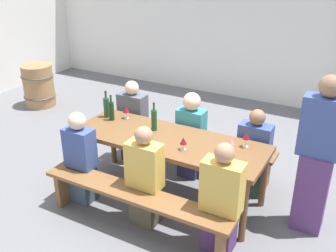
% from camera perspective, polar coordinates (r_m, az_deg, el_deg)
% --- Properties ---
extents(ground_plane, '(24.00, 24.00, 0.00)m').
position_cam_1_polar(ground_plane, '(4.72, 0.00, -9.99)').
color(ground_plane, slate).
extents(back_wall, '(14.00, 0.20, 3.20)m').
position_cam_1_polar(back_wall, '(7.39, 14.42, 15.51)').
color(back_wall, silver).
rests_on(back_wall, ground).
extents(tasting_table, '(2.21, 0.79, 0.75)m').
position_cam_1_polar(tasting_table, '(4.37, 0.00, -2.69)').
color(tasting_table, brown).
rests_on(tasting_table, ground).
extents(bench_near, '(2.11, 0.30, 0.45)m').
position_cam_1_polar(bench_near, '(4.02, -4.88, -10.68)').
color(bench_near, brown).
rests_on(bench_near, ground).
extents(bench_far, '(2.11, 0.30, 0.45)m').
position_cam_1_polar(bench_far, '(5.06, 3.81, -2.70)').
color(bench_far, brown).
rests_on(bench_far, ground).
extents(wine_bottle_0, '(0.07, 0.07, 0.34)m').
position_cam_1_polar(wine_bottle_0, '(4.48, -2.04, 0.94)').
color(wine_bottle_0, '#194723').
rests_on(wine_bottle_0, tasting_table).
extents(wine_bottle_1, '(0.06, 0.06, 0.32)m').
position_cam_1_polar(wine_bottle_1, '(4.80, -8.25, 2.25)').
color(wine_bottle_1, '#143319').
rests_on(wine_bottle_1, tasting_table).
extents(wine_bottle_2, '(0.07, 0.07, 0.34)m').
position_cam_1_polar(wine_bottle_2, '(4.89, -8.97, 2.76)').
color(wine_bottle_2, '#234C2D').
rests_on(wine_bottle_2, tasting_table).
extents(wine_glass_0, '(0.08, 0.08, 0.17)m').
position_cam_1_polar(wine_glass_0, '(4.18, 11.38, -1.46)').
color(wine_glass_0, silver).
rests_on(wine_glass_0, tasting_table).
extents(wine_glass_1, '(0.08, 0.08, 0.16)m').
position_cam_1_polar(wine_glass_1, '(4.82, -6.15, 2.40)').
color(wine_glass_1, silver).
rests_on(wine_glass_1, tasting_table).
extents(wine_glass_2, '(0.06, 0.06, 0.15)m').
position_cam_1_polar(wine_glass_2, '(4.08, 9.22, -2.29)').
color(wine_glass_2, silver).
rests_on(wine_glass_2, tasting_table).
extents(wine_glass_3, '(0.07, 0.07, 0.14)m').
position_cam_1_polar(wine_glass_3, '(4.05, 2.25, -2.22)').
color(wine_glass_3, silver).
rests_on(wine_glass_3, tasting_table).
extents(seated_guest_near_0, '(0.33, 0.24, 1.09)m').
position_cam_1_polar(seated_guest_near_0, '(4.47, -12.58, -4.87)').
color(seated_guest_near_0, '#3C4D5D').
rests_on(seated_guest_near_0, ground).
extents(seated_guest_near_1, '(0.36, 0.24, 1.12)m').
position_cam_1_polar(seated_guest_near_1, '(4.02, -3.40, -7.80)').
color(seated_guest_near_1, brown).
rests_on(seated_guest_near_1, ground).
extents(seated_guest_near_2, '(0.38, 0.24, 1.14)m').
position_cam_1_polar(seated_guest_near_2, '(3.71, 7.78, -10.91)').
color(seated_guest_near_2, '#4D2D5F').
rests_on(seated_guest_near_2, ground).
extents(seated_guest_far_0, '(0.37, 0.24, 1.13)m').
position_cam_1_polar(seated_guest_far_0, '(5.24, -5.10, 0.35)').
color(seated_guest_far_0, '#563A4F').
rests_on(seated_guest_far_0, ground).
extents(seated_guest_far_1, '(0.34, 0.24, 1.12)m').
position_cam_1_polar(seated_guest_far_1, '(4.85, 3.36, -1.52)').
color(seated_guest_far_1, navy).
rests_on(seated_guest_far_1, ground).
extents(seated_guest_far_2, '(0.37, 0.24, 1.06)m').
position_cam_1_polar(seated_guest_far_2, '(4.63, 12.38, -4.14)').
color(seated_guest_far_2, '#2F483B').
rests_on(seated_guest_far_2, ground).
extents(standing_host, '(0.41, 0.24, 1.66)m').
position_cam_1_polar(standing_host, '(4.07, 20.94, -4.58)').
color(standing_host, '#583570').
rests_on(standing_host, ground).
extents(wine_barrel, '(0.58, 0.58, 0.76)m').
position_cam_1_polar(wine_barrel, '(7.55, -18.38, 5.63)').
color(wine_barrel, '#9E7247').
rests_on(wine_barrel, ground).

